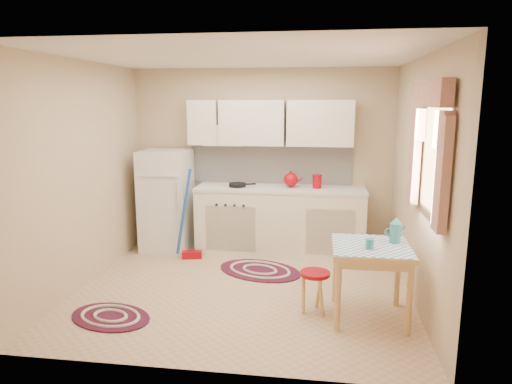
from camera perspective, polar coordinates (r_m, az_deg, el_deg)
room_shell at (r=5.01m, az=0.55°, el=6.03°), size 3.64×3.60×2.52m
fridge at (r=6.45m, az=-11.12°, el=-1.05°), size 0.65×0.60×1.40m
broom at (r=6.02m, az=-8.15°, el=-2.82°), size 0.30×0.18×1.20m
base_cabinets at (r=6.24m, az=3.01°, el=-3.73°), size 2.25×0.60×0.88m
countertop at (r=6.14m, az=3.05°, el=0.42°), size 2.27×0.62×0.04m
frying_pan at (r=6.15m, az=-2.34°, el=0.88°), size 0.30×0.30×0.05m
red_kettle at (r=6.10m, az=4.37°, el=1.55°), size 0.24×0.22×0.21m
red_canister at (r=6.10m, az=7.64°, el=1.22°), size 0.14×0.14×0.16m
table at (r=4.56m, az=14.02°, el=-10.88°), size 0.72×0.72×0.72m
stool at (r=4.63m, az=7.33°, el=-12.30°), size 0.39×0.39×0.42m
coffee_pot at (r=4.55m, az=17.04°, el=-4.59°), size 0.13×0.11×0.26m
mug at (r=4.32m, az=14.02°, el=-6.33°), size 0.08×0.08×0.10m
rug_center at (r=5.70m, az=0.48°, el=-9.77°), size 1.23×1.02×0.02m
rug_left at (r=4.78m, az=-17.73°, el=-14.65°), size 0.96×0.78×0.02m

